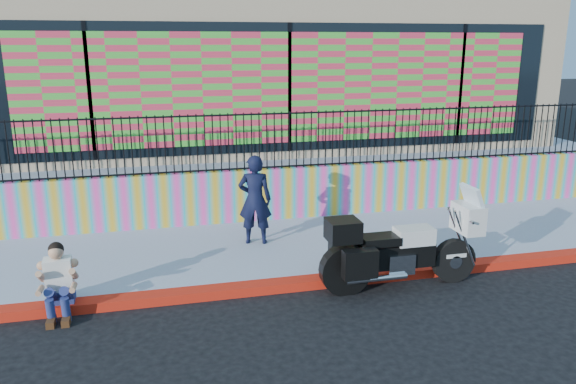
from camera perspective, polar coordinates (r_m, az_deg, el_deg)
name	(u,v)px	position (r m, az deg, el deg)	size (l,w,h in m)	color
ground	(349,282)	(9.43, 6.23, -9.13)	(90.00, 90.00, 0.00)	black
red_curb	(349,278)	(9.40, 6.25, -8.71)	(16.00, 0.30, 0.15)	red
sidewalk	(320,244)	(10.85, 3.29, -5.34)	(16.00, 3.00, 0.15)	#8D94A9
mural_wall	(299,192)	(12.12, 1.13, -0.02)	(16.00, 0.20, 1.10)	#FE42A9
metal_fence	(299,140)	(11.88, 1.16, 5.35)	(15.80, 0.04, 1.20)	black
elevated_platform	(256,152)	(17.00, -3.28, 4.06)	(16.00, 10.00, 1.25)	#8D94A9
storefront_building	(256,63)	(16.49, -3.28, 12.91)	(14.00, 8.06, 4.00)	tan
police_motorcycle	(399,248)	(9.12, 11.18, -5.56)	(2.61, 0.86, 1.62)	black
police_officer	(255,200)	(10.47, -3.38, -0.78)	(0.62, 0.41, 1.69)	black
seated_man	(58,288)	(8.75, -22.29, -8.99)	(0.54, 0.71, 1.06)	navy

